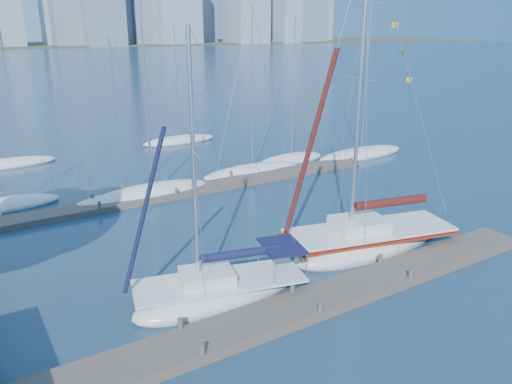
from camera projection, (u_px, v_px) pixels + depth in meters
ground at (305, 310)px, 19.96m from camera, size 700.00×700.00×0.00m
near_dock at (306, 305)px, 19.90m from camera, size 26.00×2.00×0.40m
far_dock at (186, 191)px, 33.79m from camera, size 30.00×1.80×0.36m
sailboat_navy at (220, 279)px, 20.46m from camera, size 7.93×4.24×11.39m
sailboat_maroon at (369, 228)px, 25.12m from camera, size 9.71×5.10×15.29m
bg_boat_0 at (3, 205)px, 30.93m from camera, size 6.86×4.42×11.96m
bg_boat_1 at (123, 198)px, 32.20m from camera, size 6.58×2.91×10.46m
bg_boat_2 at (153, 192)px, 33.23m from camera, size 8.38×5.15×15.91m
bg_boat_3 at (252, 170)px, 38.39m from camera, size 8.55×4.86×12.69m
bg_boat_4 at (292, 159)px, 41.76m from camera, size 6.26×2.69×12.00m
bg_boat_5 at (361, 154)px, 43.29m from camera, size 9.27×5.92×15.48m
bg_boat_6 at (7, 164)px, 40.27m from camera, size 7.83×3.76×12.74m
bg_boat_7 at (179, 140)px, 48.56m from camera, size 7.65×3.90×11.50m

